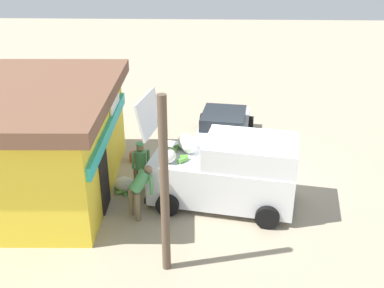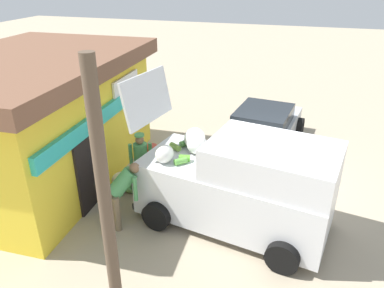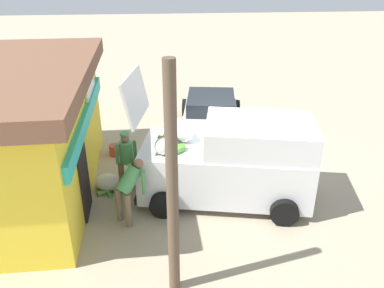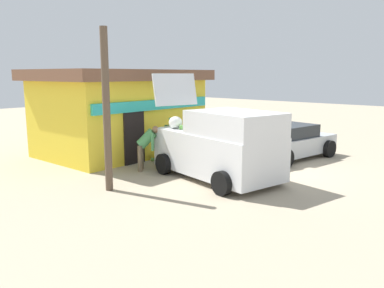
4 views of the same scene
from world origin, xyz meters
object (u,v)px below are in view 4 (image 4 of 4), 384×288
object	(u,v)px
delivery_van	(220,145)
paint_bucket	(197,149)
unloaded_banana_pile	(162,155)
parked_sedan	(287,142)
customer_bending	(146,144)
vendor_standing	(172,137)
storefront_bar	(121,111)

from	to	relation	value
delivery_van	paint_bucket	size ratio (longest dim) A/B	13.67
delivery_van	unloaded_banana_pile	xyz separation A→B (m)	(0.56, 3.11, -0.83)
parked_sedan	paint_bucket	world-z (taller)	parked_sedan
customer_bending	unloaded_banana_pile	size ratio (longest dim) A/B	1.84
vendor_standing	paint_bucket	distance (m)	2.14
parked_sedan	customer_bending	xyz separation A→B (m)	(-4.83, 2.44, 0.29)
vendor_standing	paint_bucket	bearing A→B (deg)	15.81
paint_bucket	delivery_van	bearing A→B (deg)	-128.82
parked_sedan	customer_bending	bearing A→B (deg)	153.15
storefront_bar	parked_sedan	bearing A→B (deg)	-57.69
storefront_bar	paint_bucket	size ratio (longest dim) A/B	19.61
storefront_bar	delivery_van	bearing A→B (deg)	-96.32
customer_bending	paint_bucket	world-z (taller)	customer_bending
delivery_van	paint_bucket	world-z (taller)	delivery_van
storefront_bar	parked_sedan	world-z (taller)	storefront_bar
delivery_van	unloaded_banana_pile	bearing A→B (deg)	79.78
delivery_van	parked_sedan	size ratio (longest dim) A/B	1.10
unloaded_banana_pile	paint_bucket	size ratio (longest dim) A/B	2.39
paint_bucket	customer_bending	bearing A→B (deg)	-168.05
delivery_van	paint_bucket	xyz separation A→B (m)	(2.52, 3.13, -0.87)
storefront_bar	paint_bucket	world-z (taller)	storefront_bar
unloaded_banana_pile	parked_sedan	bearing A→B (deg)	-41.53
delivery_van	parked_sedan	world-z (taller)	delivery_van
storefront_bar	unloaded_banana_pile	world-z (taller)	storefront_bar
parked_sedan	unloaded_banana_pile	xyz separation A→B (m)	(-3.52, 3.12, -0.40)
customer_bending	unloaded_banana_pile	world-z (taller)	customer_bending
parked_sedan	paint_bucket	xyz separation A→B (m)	(-1.56, 3.13, -0.44)
delivery_van	unloaded_banana_pile	distance (m)	3.27
vendor_standing	unloaded_banana_pile	xyz separation A→B (m)	(-0.02, 0.53, -0.71)
delivery_van	customer_bending	bearing A→B (deg)	107.03
delivery_van	customer_bending	xyz separation A→B (m)	(-0.75, 2.44, -0.15)
customer_bending	paint_bucket	distance (m)	3.41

